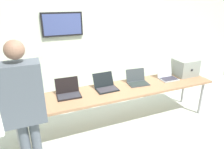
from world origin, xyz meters
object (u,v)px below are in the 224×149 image
at_px(laptop_station_0, 26,99).
at_px(person, 24,103).
at_px(laptop_station_2, 106,86).
at_px(laptop_station_4, 167,76).
at_px(equipment_box, 185,67).
at_px(workbench, 121,91).
at_px(laptop_station_1, 68,92).
at_px(laptop_station_3, 137,80).

xyz_separation_m(laptop_station_0, person, (0.02, -0.74, 0.30)).
relative_size(laptop_station_0, laptop_station_2, 1.02).
xyz_separation_m(laptop_station_4, person, (-2.51, -0.71, 0.30)).
xyz_separation_m(equipment_box, laptop_station_2, (-1.72, -0.00, -0.11)).
bearing_deg(laptop_station_0, person, -88.51).
relative_size(equipment_box, laptop_station_0, 1.14).
xyz_separation_m(equipment_box, laptop_station_0, (-2.98, 0.01, -0.10)).
relative_size(laptop_station_2, laptop_station_4, 1.11).
relative_size(workbench, laptop_station_2, 9.42).
bearing_deg(laptop_station_2, workbench, -25.01).
relative_size(laptop_station_2, person, 0.21).
bearing_deg(equipment_box, laptop_station_1, -179.93).
height_order(workbench, equipment_box, equipment_box).
bearing_deg(laptop_station_1, equipment_box, 0.07).
xyz_separation_m(laptop_station_0, laptop_station_1, (0.63, -0.01, 0.00)).
bearing_deg(laptop_station_1, person, -129.64).
xyz_separation_m(laptop_station_2, laptop_station_4, (1.26, -0.02, 0.00)).
bearing_deg(laptop_station_4, laptop_station_1, 179.24).
xyz_separation_m(workbench, laptop_station_4, (1.03, 0.09, 0.10)).
distance_m(equipment_box, laptop_station_3, 1.10).
bearing_deg(person, laptop_station_1, 50.36).
distance_m(equipment_box, laptop_station_1, 2.36).
bearing_deg(laptop_station_4, person, -164.24).
height_order(laptop_station_0, person, person).
relative_size(laptop_station_3, laptop_station_4, 1.16).
xyz_separation_m(laptop_station_1, laptop_station_3, (1.26, -0.00, -0.00)).
relative_size(workbench, equipment_box, 8.12).
bearing_deg(workbench, laptop_station_0, 175.36).
relative_size(laptop_station_0, laptop_station_4, 1.12).
height_order(laptop_station_3, person, person).
distance_m(workbench, laptop_station_4, 1.03).
bearing_deg(person, laptop_station_3, 21.36).
bearing_deg(laptop_station_2, laptop_station_3, -0.38).
bearing_deg(laptop_station_3, laptop_station_4, -1.84).
height_order(laptop_station_2, person, person).
distance_m(laptop_station_0, laptop_station_3, 1.88).
relative_size(equipment_box, laptop_station_4, 1.28).
bearing_deg(laptop_station_0, laptop_station_3, -0.45).
bearing_deg(laptop_station_1, workbench, -7.25).
bearing_deg(laptop_station_3, laptop_station_0, 179.55).
relative_size(laptop_station_1, laptop_station_2, 1.03).
xyz_separation_m(equipment_box, person, (-2.96, -0.74, 0.20)).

